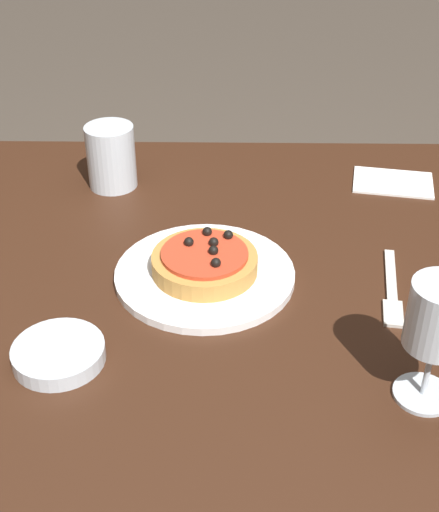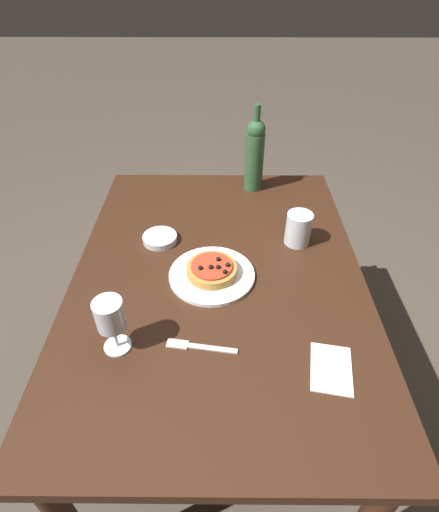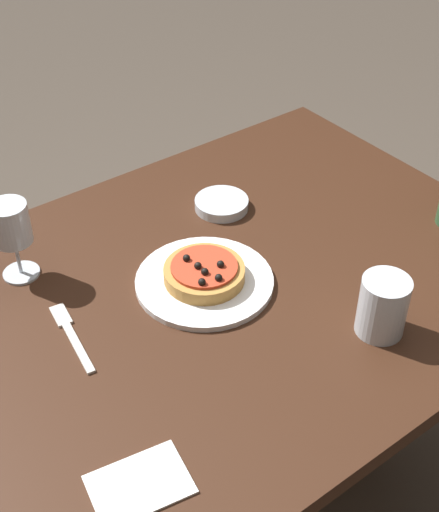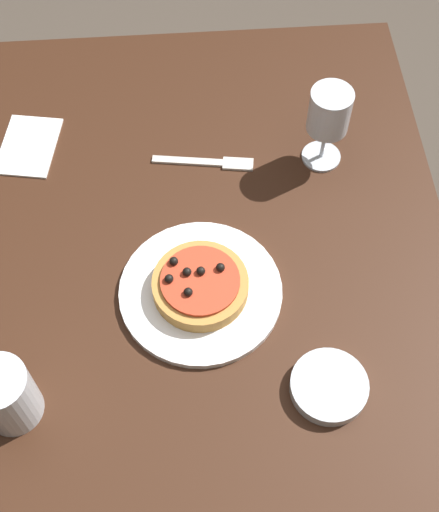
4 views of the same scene
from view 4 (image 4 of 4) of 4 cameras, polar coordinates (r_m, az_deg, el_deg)
name	(u,v)px [view 4 (image 4 of 4)]	position (r m, az deg, el deg)	size (l,w,h in m)	color
ground_plane	(200,443)	(1.82, -1.57, -14.73)	(14.00, 14.00, 0.00)	#4C4238
dining_table	(191,328)	(1.21, -2.29, -5.77)	(1.23, 0.87, 0.75)	#381E11
dinner_plate	(201,292)	(1.12, -1.52, -2.86)	(0.26, 0.26, 0.01)	white
pizza	(200,285)	(1.10, -1.56, -2.31)	(0.15, 0.15, 0.04)	#BC843D
wine_glass	(329,114)	(1.21, 8.76, 11.16)	(0.07, 0.07, 0.16)	silver
water_cup	(6,395)	(1.04, -16.73, -10.62)	(0.08, 0.08, 0.11)	silver
side_bowl	(329,387)	(1.06, 8.74, -10.29)	(0.11, 0.11, 0.02)	silver
fork	(210,162)	(1.27, -0.78, 7.50)	(0.05, 0.18, 0.00)	beige
paper_napkin	(29,146)	(1.34, -15.02, 8.50)	(0.15, 0.12, 0.00)	white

